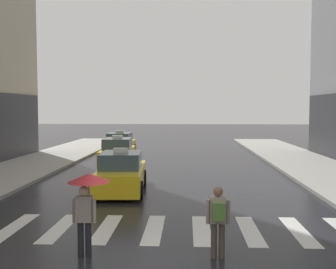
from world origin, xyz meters
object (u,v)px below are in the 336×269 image
object	(u,v)px
pedestrian_with_umbrella	(87,192)
taxi_second	(118,153)
taxi_lead	(121,174)
taxi_third	(120,145)
pedestrian_with_backpack	(218,217)

from	to	relation	value
pedestrian_with_umbrella	taxi_second	bearing A→B (deg)	97.28
taxi_lead	pedestrian_with_umbrella	distance (m)	7.37
taxi_third	pedestrian_with_backpack	xyz separation A→B (m)	(5.67, -20.35, 0.25)
taxi_second	pedestrian_with_backpack	size ratio (longest dim) A/B	2.80
pedestrian_with_umbrella	pedestrian_with_backpack	bearing A→B (deg)	0.27
taxi_third	taxi_second	bearing A→B (deg)	-81.86
taxi_third	pedestrian_with_backpack	world-z (taller)	taxi_third
taxi_third	pedestrian_with_backpack	distance (m)	21.12
taxi_lead	taxi_second	xyz separation A→B (m)	(-1.49, 7.73, 0.00)
taxi_lead	taxi_third	world-z (taller)	same
taxi_third	pedestrian_with_umbrella	size ratio (longest dim) A/B	2.35
taxi_lead	pedestrian_with_backpack	world-z (taller)	taxi_lead
taxi_lead	taxi_second	size ratio (longest dim) A/B	1.00
taxi_second	pedestrian_with_umbrella	xyz separation A→B (m)	(1.92, -15.05, 0.79)
taxi_second	pedestrian_with_umbrella	bearing A→B (deg)	-82.72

